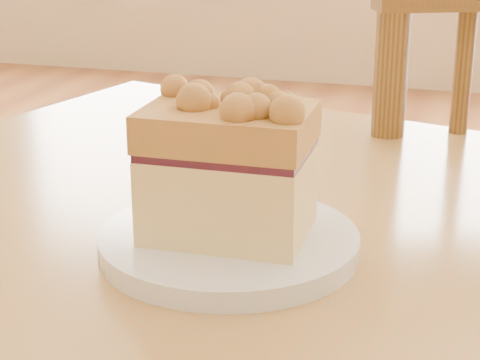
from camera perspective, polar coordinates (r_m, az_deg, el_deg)
name	(u,v)px	position (r m, az deg, el deg)	size (l,w,h in m)	color
cafe_chair_main	(463,279)	(1.23, 15.10, -6.60)	(0.57, 0.57, 0.96)	brown
plate	(229,243)	(0.63, -0.78, -4.37)	(0.20, 0.20, 0.02)	white
cake_slice	(227,165)	(0.61, -0.88, 1.07)	(0.13, 0.09, 0.11)	#F4E38A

